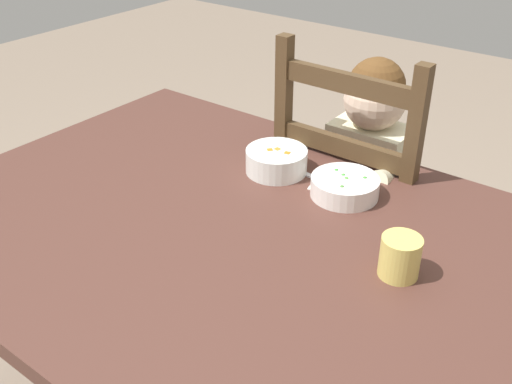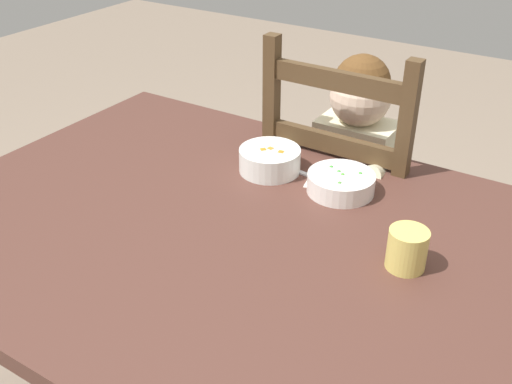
# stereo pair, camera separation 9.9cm
# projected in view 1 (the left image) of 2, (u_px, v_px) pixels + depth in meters

# --- Properties ---
(dining_table) EXTENTS (1.38, 1.02, 0.75)m
(dining_table) POSITION_uv_depth(u_px,v_px,m) (227.00, 257.00, 1.35)
(dining_table) COLOR #4F2E26
(dining_table) RESTS_ON ground
(dining_chair) EXTENTS (0.42, 0.42, 1.05)m
(dining_chair) POSITION_uv_depth(u_px,v_px,m) (358.00, 219.00, 1.79)
(dining_chair) COLOR #4C3720
(dining_chair) RESTS_ON ground
(child_figure) EXTENTS (0.32, 0.31, 0.98)m
(child_figure) POSITION_uv_depth(u_px,v_px,m) (363.00, 173.00, 1.71)
(child_figure) COLOR beige
(child_figure) RESTS_ON ground
(bowl_of_peas) EXTENTS (0.16, 0.16, 0.05)m
(bowl_of_peas) POSITION_uv_depth(u_px,v_px,m) (345.00, 186.00, 1.39)
(bowl_of_peas) COLOR white
(bowl_of_peas) RESTS_ON dining_table
(bowl_of_carrots) EXTENTS (0.15, 0.15, 0.06)m
(bowl_of_carrots) POSITION_uv_depth(u_px,v_px,m) (276.00, 160.00, 1.49)
(bowl_of_carrots) COLOR white
(bowl_of_carrots) RESTS_ON dining_table
(spoon) EXTENTS (0.14, 0.04, 0.01)m
(spoon) POSITION_uv_depth(u_px,v_px,m) (302.00, 172.00, 1.50)
(spoon) COLOR silver
(spoon) RESTS_ON dining_table
(drinking_cup) EXTENTS (0.08, 0.08, 0.08)m
(drinking_cup) POSITION_uv_depth(u_px,v_px,m) (400.00, 257.00, 1.13)
(drinking_cup) COLOR #DDC862
(drinking_cup) RESTS_ON dining_table
(paper_napkin) EXTENTS (0.14, 0.13, 0.00)m
(paper_napkin) POSITION_uv_depth(u_px,v_px,m) (338.00, 184.00, 1.45)
(paper_napkin) COLOR white
(paper_napkin) RESTS_ON dining_table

